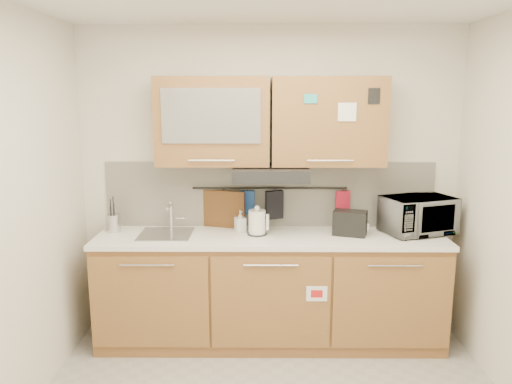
{
  "coord_description": "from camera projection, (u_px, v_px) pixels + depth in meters",
  "views": [
    {
      "loc": [
        -0.09,
        -2.7,
        2.04
      ],
      "look_at": [
        -0.11,
        1.05,
        1.31
      ],
      "focal_mm": 35.0,
      "sensor_mm": 36.0,
      "label": 1
    }
  ],
  "objects": [
    {
      "name": "base_cabinet",
      "position": [
        270.0,
        295.0,
        4.14
      ],
      "size": [
        2.8,
        0.64,
        0.88
      ],
      "color": "#9B6437",
      "rests_on": "floor"
    },
    {
      "name": "kettle",
      "position": [
        257.0,
        223.0,
        4.04
      ],
      "size": [
        0.18,
        0.17,
        0.24
      ],
      "rotation": [
        0.0,
        0.0,
        -0.22
      ],
      "color": "white",
      "rests_on": "countertop"
    },
    {
      "name": "wall_back",
      "position": [
        270.0,
        183.0,
        4.27
      ],
      "size": [
        3.2,
        0.0,
        3.2
      ],
      "primitive_type": "plane",
      "rotation": [
        1.57,
        0.0,
        0.0
      ],
      "color": "silver",
      "rests_on": "ground"
    },
    {
      "name": "sink",
      "position": [
        166.0,
        234.0,
        4.06
      ],
      "size": [
        0.42,
        0.4,
        0.26
      ],
      "color": "silver",
      "rests_on": "countertop"
    },
    {
      "name": "pot_holder",
      "position": [
        343.0,
        200.0,
        4.23
      ],
      "size": [
        0.13,
        0.06,
        0.16
      ],
      "primitive_type": "cube",
      "rotation": [
        0.0,
        0.0,
        0.31
      ],
      "color": "#AE172F",
      "rests_on": "utensil_rail"
    },
    {
      "name": "soap_bottle",
      "position": [
        240.0,
        221.0,
        4.13
      ],
      "size": [
        0.11,
        0.11,
        0.18
      ],
      "primitive_type": "imported",
      "rotation": [
        0.0,
        0.0,
        0.36
      ],
      "color": "#999999",
      "rests_on": "countertop"
    },
    {
      "name": "oven_mitt",
      "position": [
        247.0,
        202.0,
        4.24
      ],
      "size": [
        0.12,
        0.04,
        0.2
      ],
      "primitive_type": "cube",
      "rotation": [
        0.0,
        0.0,
        -0.05
      ],
      "color": "navy",
      "rests_on": "utensil_rail"
    },
    {
      "name": "dark_pouch",
      "position": [
        274.0,
        205.0,
        4.24
      ],
      "size": [
        0.16,
        0.09,
        0.24
      ],
      "primitive_type": "cube",
      "rotation": [
        0.0,
        0.0,
        0.35
      ],
      "color": "black",
      "rests_on": "utensil_rail"
    },
    {
      "name": "cutting_board",
      "position": [
        224.0,
        217.0,
        4.26
      ],
      "size": [
        0.36,
        0.14,
        0.46
      ],
      "primitive_type": "cube",
      "rotation": [
        0.0,
        0.0,
        -0.31
      ],
      "color": "brown",
      "rests_on": "utensil_rail"
    },
    {
      "name": "microwave",
      "position": [
        418.0,
        215.0,
        4.08
      ],
      "size": [
        0.64,
        0.54,
        0.3
      ],
      "primitive_type": "imported",
      "rotation": [
        0.0,
        0.0,
        0.35
      ],
      "color": "#999999",
      "rests_on": "countertop"
    },
    {
      "name": "toaster",
      "position": [
        350.0,
        223.0,
        4.03
      ],
      "size": [
        0.3,
        0.23,
        0.2
      ],
      "rotation": [
        0.0,
        0.0,
        -0.31
      ],
      "color": "black",
      "rests_on": "countertop"
    },
    {
      "name": "utensil_rail",
      "position": [
        270.0,
        188.0,
        4.23
      ],
      "size": [
        1.3,
        0.02,
        0.02
      ],
      "primitive_type": "cylinder",
      "rotation": [
        0.0,
        1.57,
        0.0
      ],
      "color": "black",
      "rests_on": "backsplash"
    },
    {
      "name": "upper_cabinets",
      "position": [
        270.0,
        121.0,
        3.99
      ],
      "size": [
        1.82,
        0.37,
        0.7
      ],
      "color": "#9B6437",
      "rests_on": "wall_back"
    },
    {
      "name": "utensil_crock",
      "position": [
        114.0,
        223.0,
        4.14
      ],
      "size": [
        0.15,
        0.15,
        0.29
      ],
      "rotation": [
        0.0,
        0.0,
        0.32
      ],
      "color": "silver",
      "rests_on": "countertop"
    },
    {
      "name": "backsplash",
      "position": [
        270.0,
        194.0,
        4.27
      ],
      "size": [
        2.8,
        0.02,
        0.56
      ],
      "primitive_type": "cube",
      "color": "silver",
      "rests_on": "countertop"
    },
    {
      "name": "range_hood",
      "position": [
        270.0,
        173.0,
        4.0
      ],
      "size": [
        0.6,
        0.46,
        0.1
      ],
      "primitive_type": "cube",
      "color": "black",
      "rests_on": "upper_cabinets"
    },
    {
      "name": "countertop",
      "position": [
        270.0,
        238.0,
        4.04
      ],
      "size": [
        2.82,
        0.62,
        0.04
      ],
      "primitive_type": "cube",
      "color": "white",
      "rests_on": "base_cabinet"
    }
  ]
}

